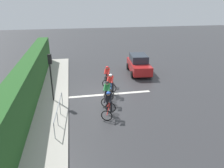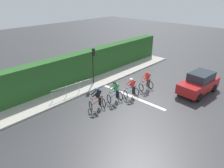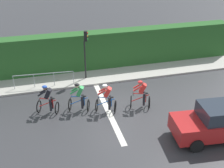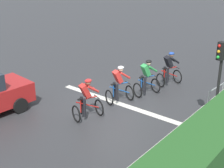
{
  "view_description": "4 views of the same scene",
  "coord_description": "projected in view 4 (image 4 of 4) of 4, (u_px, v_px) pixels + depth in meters",
  "views": [
    {
      "loc": [
        2.19,
        14.58,
        6.61
      ],
      "look_at": [
        -0.33,
        1.33,
        1.23
      ],
      "focal_mm": 33.93,
      "sensor_mm": 36.0,
      "label": 1
    },
    {
      "loc": [
        -9.46,
        12.29,
        7.9
      ],
      "look_at": [
        0.86,
        1.34,
        1.07
      ],
      "focal_mm": 33.22,
      "sensor_mm": 36.0,
      "label": 2
    },
    {
      "loc": [
        -13.6,
        3.64,
        8.85
      ],
      "look_at": [
        0.51,
        -0.16,
        1.15
      ],
      "focal_mm": 46.91,
      "sensor_mm": 36.0,
      "label": 3
    },
    {
      "loc": [
        7.67,
        -10.38,
        6.39
      ],
      "look_at": [
        -0.15,
        -0.42,
        1.2
      ],
      "focal_mm": 54.95,
      "sensor_mm": 36.0,
      "label": 4
    }
  ],
  "objects": [
    {
      "name": "road_marking_stop_line",
      "position": [
        125.0,
        106.0,
        14.59
      ],
      "size": [
        7.0,
        0.3,
        0.01
      ],
      "primitive_type": "cube",
      "color": "silver",
      "rests_on": "ground"
    },
    {
      "name": "cyclist_fourth",
      "position": [
        87.0,
        100.0,
        13.21
      ],
      "size": [
        1.0,
        1.24,
        1.66
      ],
      "color": "black",
      "rests_on": "ground"
    },
    {
      "name": "cyclist_second",
      "position": [
        146.0,
        79.0,
        15.33
      ],
      "size": [
        1.01,
        1.25,
        1.66
      ],
      "color": "black",
      "rests_on": "ground"
    },
    {
      "name": "traffic_light_near_crossing",
      "position": [
        219.0,
        73.0,
        11.94
      ],
      "size": [
        0.25,
        0.31,
        3.34
      ],
      "color": "black",
      "rests_on": "ground"
    },
    {
      "name": "cyclist_lead",
      "position": [
        169.0,
        70.0,
        16.42
      ],
      "size": [
        1.04,
        1.26,
        1.66
      ],
      "color": "black",
      "rests_on": "ground"
    },
    {
      "name": "cyclist_mid",
      "position": [
        119.0,
        86.0,
        14.58
      ],
      "size": [
        1.04,
        1.26,
        1.66
      ],
      "color": "black",
      "rests_on": "ground"
    },
    {
      "name": "ground_plane",
      "position": [
        121.0,
        108.0,
        14.36
      ],
      "size": [
        80.0,
        80.0,
        0.0
      ],
      "primitive_type": "plane",
      "color": "#333335"
    }
  ]
}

